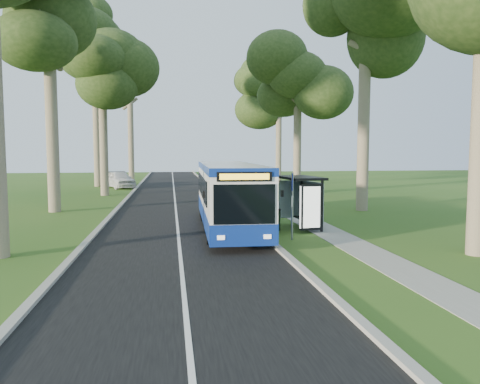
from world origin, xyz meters
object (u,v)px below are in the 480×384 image
object	(u,v)px
bus_shelter	(305,193)
bus	(229,195)
bus_stop_sign	(292,198)
car_white	(120,179)
car_silver	(118,179)
litter_bin	(275,220)

from	to	relation	value
bus_shelter	bus	bearing A→B (deg)	161.49
bus_stop_sign	car_white	size ratio (longest dim) A/B	0.55
car_silver	bus	bearing A→B (deg)	-96.27
bus_shelter	car_silver	bearing A→B (deg)	104.94
bus	car_silver	bearing A→B (deg)	107.38
bus_stop_sign	car_white	bearing A→B (deg)	126.90
bus_stop_sign	bus_shelter	distance (m)	2.57
bus_stop_sign	bus_shelter	size ratio (longest dim) A/B	0.92
bus	litter_bin	size ratio (longest dim) A/B	11.87
car_white	bus	bearing A→B (deg)	-97.37
bus_shelter	litter_bin	xyz separation A→B (m)	(-1.37, 0.07, -1.19)
bus	bus_shelter	bearing A→B (deg)	-10.43
litter_bin	car_white	size ratio (longest dim) A/B	0.19
bus_shelter	litter_bin	bearing A→B (deg)	170.76
bus	litter_bin	bearing A→B (deg)	-16.45
bus	car_silver	distance (m)	29.19
litter_bin	car_silver	bearing A→B (deg)	109.05
bus	bus_shelter	size ratio (longest dim) A/B	3.85
bus	car_white	size ratio (longest dim) A/B	2.31
bus_stop_sign	car_white	xyz separation A→B (m)	(-9.61, 28.07, -0.84)
bus_shelter	car_silver	distance (m)	30.95
bus_stop_sign	litter_bin	distance (m)	2.63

